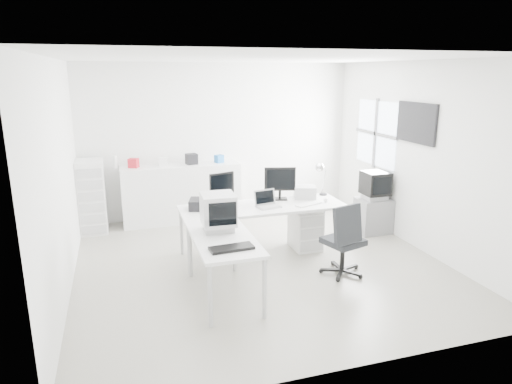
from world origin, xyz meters
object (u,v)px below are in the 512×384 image
object	(u,v)px
crt_tv	(375,186)
sideboard	(182,193)
tv_cabinet	(373,215)
inkjet_printer	(204,204)
office_chair	(343,238)
lcd_monitor_small	(222,188)
laptop	(268,200)
crt_monitor	(218,212)
main_desk	(263,230)
filing_cabinet	(92,197)
drawer_pedestal	(305,229)
lcd_monitor_large	(280,184)
laser_printer	(305,192)
side_desk	(224,267)

from	to	relation	value
crt_tv	sideboard	world-z (taller)	sideboard
sideboard	tv_cabinet	bearing A→B (deg)	-27.30
inkjet_printer	office_chair	distance (m)	1.99
lcd_monitor_small	laptop	xyz separation A→B (m)	(0.60, -0.35, -0.14)
crt_monitor	office_chair	distance (m)	1.73
sideboard	lcd_monitor_small	bearing A→B (deg)	-77.60
main_desk	filing_cabinet	size ratio (longest dim) A/B	1.94
inkjet_printer	sideboard	bearing A→B (deg)	108.69
main_desk	lcd_monitor_small	distance (m)	0.87
laptop	tv_cabinet	bearing A→B (deg)	3.06
office_chair	crt_tv	world-z (taller)	crt_tv
drawer_pedestal	lcd_monitor_large	world-z (taller)	lcd_monitor_large
sideboard	lcd_monitor_large	bearing A→B (deg)	-52.73
laptop	filing_cabinet	distance (m)	3.11
crt_monitor	tv_cabinet	bearing A→B (deg)	25.29
main_desk	laser_printer	bearing A→B (deg)	16.35
laptop	laser_printer	bearing A→B (deg)	14.56
main_desk	lcd_monitor_large	xyz separation A→B (m)	(0.35, 0.25, 0.62)
lcd_monitor_large	sideboard	xyz separation A→B (m)	(-1.27, 1.66, -0.47)
side_desk	sideboard	distance (m)	3.02
laser_printer	filing_cabinet	size ratio (longest dim) A/B	0.26
drawer_pedestal	laptop	size ratio (longest dim) A/B	1.78
main_desk	sideboard	bearing A→B (deg)	115.58
sideboard	crt_monitor	bearing A→B (deg)	-88.64
lcd_monitor_small	laser_printer	distance (m)	1.31
lcd_monitor_large	tv_cabinet	xyz separation A→B (m)	(1.72, 0.12, -0.70)
inkjet_printer	tv_cabinet	world-z (taller)	inkjet_printer
laptop	office_chair	world-z (taller)	office_chair
laser_printer	tv_cabinet	bearing A→B (deg)	24.26
side_desk	office_chair	world-z (taller)	office_chair
lcd_monitor_small	laser_printer	xyz separation A→B (m)	(1.30, -0.03, -0.15)
lcd_monitor_small	sideboard	bearing A→B (deg)	85.53
main_desk	sideboard	distance (m)	2.13
main_desk	laptop	world-z (taller)	laptop
laptop	sideboard	xyz separation A→B (m)	(-0.97, 2.01, -0.34)
office_chair	filing_cabinet	distance (m)	4.24
main_desk	inkjet_printer	distance (m)	0.97
crt_monitor	crt_tv	xyz separation A→B (m)	(2.92, 1.22, -0.18)
laptop	filing_cabinet	size ratio (longest dim) A/B	0.27
inkjet_printer	laptop	world-z (taller)	laptop
inkjet_printer	laser_printer	xyz separation A→B (m)	(1.60, 0.12, 0.02)
laser_printer	sideboard	world-z (taller)	sideboard
side_desk	sideboard	xyz separation A→B (m)	(-0.07, 3.01, 0.15)
main_desk	tv_cabinet	xyz separation A→B (m)	(2.07, 0.37, -0.08)
drawer_pedestal	laptop	bearing A→B (deg)	-167.01
main_desk	sideboard	world-z (taller)	sideboard
inkjet_printer	office_chair	bearing A→B (deg)	-16.14
sideboard	main_desk	bearing A→B (deg)	-64.42
lcd_monitor_large	office_chair	world-z (taller)	lcd_monitor_large
laptop	side_desk	bearing A→B (deg)	-141.99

